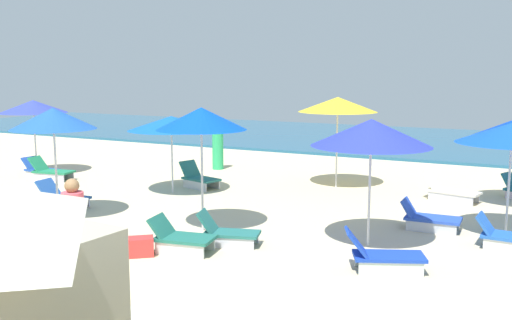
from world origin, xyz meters
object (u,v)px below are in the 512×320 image
at_px(umbrella_7, 33,107).
at_px(beachgoer_1, 218,147).
at_px(lounge_chair_3_0, 199,178).
at_px(lounge_chair_7_1, 51,171).
at_px(lounge_chair_8_0, 62,197).
at_px(lounge_chair_6_0, 181,238).
at_px(beachgoer_2, 74,231).
at_px(umbrella_8, 53,119).
at_px(lounge_chair_6_1, 227,233).
at_px(umbrella_6, 201,119).
at_px(lounge_chair_4_0, 382,256).
at_px(lounge_chair_7_0, 41,170).
at_px(lounge_chair_9_1, 429,218).
at_px(umbrella_0, 338,105).
at_px(lounge_chair_1_0, 450,191).
at_px(umbrella_9, 512,133).
at_px(umbrella_3, 171,123).
at_px(cooler_box_0, 140,247).
at_px(umbrella_4, 371,133).
at_px(lounge_chair_8_1, 41,220).

relative_size(umbrella_7, beachgoer_1, 1.45).
bearing_deg(lounge_chair_3_0, umbrella_7, 110.69).
relative_size(lounge_chair_7_1, lounge_chair_8_0, 1.07).
bearing_deg(lounge_chair_3_0, lounge_chair_6_0, -134.36).
relative_size(lounge_chair_6_0, beachgoer_2, 0.78).
distance_m(lounge_chair_7_1, umbrella_8, 5.71).
distance_m(lounge_chair_6_1, umbrella_7, 10.96).
bearing_deg(lounge_chair_6_1, umbrella_6, 39.53).
height_order(lounge_chair_4_0, lounge_chair_6_1, lounge_chair_4_0).
height_order(lounge_chair_6_1, umbrella_8, umbrella_8).
bearing_deg(beachgoer_1, lounge_chair_3_0, 68.16).
bearing_deg(umbrella_8, lounge_chair_6_1, 0.25).
xyz_separation_m(lounge_chair_7_0, lounge_chair_9_1, (12.61, -0.53, -0.01)).
relative_size(umbrella_0, lounge_chair_1_0, 1.74).
relative_size(lounge_chair_3_0, umbrella_7, 0.55).
distance_m(umbrella_7, umbrella_9, 14.96).
xyz_separation_m(umbrella_6, beachgoer_2, (-0.39, -3.42, -1.68)).
bearing_deg(beachgoer_1, lounge_chair_1_0, 126.29).
distance_m(umbrella_3, lounge_chair_6_0, 5.91).
distance_m(umbrella_0, umbrella_8, 8.13).
bearing_deg(beachgoer_2, beachgoer_1, 39.57).
relative_size(lounge_chair_7_0, cooler_box_0, 2.59).
bearing_deg(umbrella_6, umbrella_7, 159.16).
height_order(lounge_chair_6_0, beachgoer_1, beachgoer_1).
distance_m(lounge_chair_1_0, umbrella_3, 7.95).
bearing_deg(lounge_chair_7_0, lounge_chair_1_0, -75.97).
bearing_deg(umbrella_6, lounge_chair_1_0, 51.92).
distance_m(umbrella_3, lounge_chair_6_1, 5.70).
relative_size(lounge_chair_1_0, umbrella_8, 0.59).
relative_size(umbrella_4, lounge_chair_6_1, 1.91).
height_order(lounge_chair_3_0, lounge_chair_7_0, lounge_chair_3_0).
bearing_deg(umbrella_0, lounge_chair_7_0, -161.32).
bearing_deg(umbrella_4, lounge_chair_8_1, -160.64).
bearing_deg(umbrella_6, lounge_chair_6_1, -33.82).
bearing_deg(beachgoer_1, umbrella_3, 59.75).
xyz_separation_m(umbrella_6, lounge_chair_8_0, (-4.42, 0.18, -2.21)).
distance_m(umbrella_4, lounge_chair_8_0, 8.25).
bearing_deg(lounge_chair_8_1, umbrella_0, -54.38).
distance_m(umbrella_8, lounge_chair_9_1, 8.89).
bearing_deg(lounge_chair_7_1, umbrella_3, -97.13).
bearing_deg(umbrella_9, lounge_chair_7_1, 178.92).
xyz_separation_m(umbrella_0, lounge_chair_7_0, (-9.16, -3.10, -2.23)).
bearing_deg(umbrella_6, umbrella_0, 80.84).
relative_size(lounge_chair_8_1, umbrella_9, 0.67).
distance_m(lounge_chair_3_0, lounge_chair_6_0, 6.28).
height_order(umbrella_8, beachgoer_2, umbrella_8).
bearing_deg(umbrella_4, umbrella_6, -170.28).
relative_size(lounge_chair_6_0, cooler_box_0, 2.67).
relative_size(lounge_chair_9_1, beachgoer_1, 0.75).
bearing_deg(umbrella_0, umbrella_4, -64.24).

